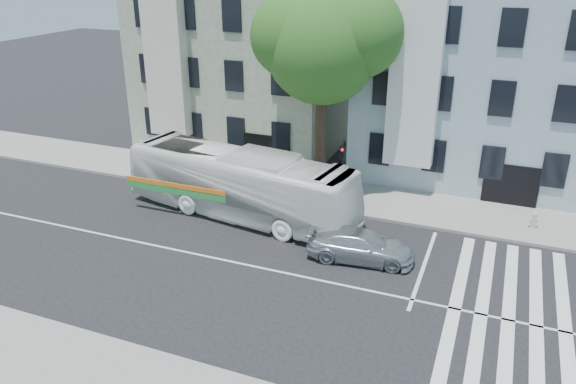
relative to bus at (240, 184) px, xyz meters
The scene contains 10 objects.
ground 5.14m from the bus, 59.13° to the right, with size 120.00×120.00×0.00m, color black.
sidewalk_far 4.82m from the bus, 56.71° to the left, with size 80.00×4.00×0.15m, color gray.
building_left 12.33m from the bus, 112.58° to the left, with size 12.00×10.00×11.00m, color gray.
building_right 14.91m from the bus, 48.69° to the left, with size 12.00×10.00×11.00m, color #96A8B3.
street_tree 8.11m from the bus, 60.60° to the left, with size 7.30×5.90×11.10m.
bus is the anchor object (origin of this frame).
sedan 6.83m from the bus, 17.42° to the right, with size 4.39×1.79×1.28m, color silver.
hedge 2.58m from the bus, 114.65° to the left, with size 8.50×0.84×0.70m, color #1E5F1F, non-canonical shape.
traffic_signal 4.89m from the bus, 21.30° to the left, with size 0.37×0.51×3.72m.
fire_hydrant 13.56m from the bus, 14.73° to the left, with size 0.44×0.25×0.78m.
Camera 1 is at (8.71, -17.72, 11.66)m, focal length 35.00 mm.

